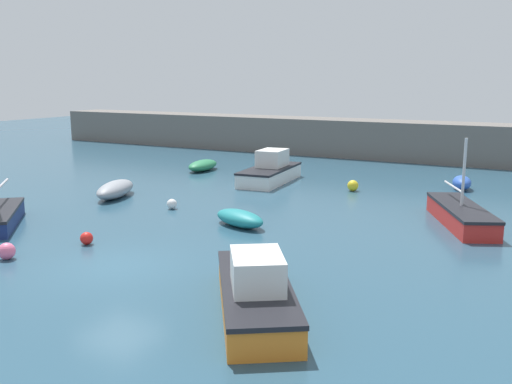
{
  "coord_description": "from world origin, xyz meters",
  "views": [
    {
      "loc": [
        12.39,
        -13.22,
        5.9
      ],
      "look_at": [
        -0.69,
        10.51,
        0.54
      ],
      "focal_mm": 40.0,
      "sensor_mm": 36.0,
      "label": 1
    }
  ],
  "objects_px": {
    "motorboat_with_cabin": "(270,171)",
    "rowboat_white_midwater": "(203,165)",
    "sailboat_twin_hulled": "(461,215)",
    "mooring_buoy_yellow": "(353,186)",
    "mooring_buoy_red": "(87,238)",
    "mooring_buoy_pink": "(7,251)",
    "open_tender_yellow": "(240,218)",
    "motorboat_grey_hull": "(256,292)",
    "dinghy_near_pier": "(462,183)",
    "rowboat_blue_near": "(115,189)",
    "mooring_buoy_white": "(172,204)"
  },
  "relations": [
    {
      "from": "motorboat_with_cabin",
      "to": "rowboat_white_midwater",
      "type": "distance_m",
      "value": 6.09
    },
    {
      "from": "sailboat_twin_hulled",
      "to": "mooring_buoy_yellow",
      "type": "height_order",
      "value": "sailboat_twin_hulled"
    },
    {
      "from": "sailboat_twin_hulled",
      "to": "mooring_buoy_red",
      "type": "height_order",
      "value": "sailboat_twin_hulled"
    },
    {
      "from": "rowboat_white_midwater",
      "to": "mooring_buoy_yellow",
      "type": "relative_size",
      "value": 5.39
    },
    {
      "from": "mooring_buoy_pink",
      "to": "motorboat_with_cabin",
      "type": "bearing_deg",
      "value": 86.84
    },
    {
      "from": "open_tender_yellow",
      "to": "motorboat_grey_hull",
      "type": "height_order",
      "value": "motorboat_grey_hull"
    },
    {
      "from": "sailboat_twin_hulled",
      "to": "dinghy_near_pier",
      "type": "distance_m",
      "value": 8.23
    },
    {
      "from": "open_tender_yellow",
      "to": "dinghy_near_pier",
      "type": "height_order",
      "value": "dinghy_near_pier"
    },
    {
      "from": "rowboat_blue_near",
      "to": "mooring_buoy_yellow",
      "type": "bearing_deg",
      "value": -73.73
    },
    {
      "from": "motorboat_grey_hull",
      "to": "mooring_buoy_white",
      "type": "distance_m",
      "value": 12.65
    },
    {
      "from": "rowboat_white_midwater",
      "to": "dinghy_near_pier",
      "type": "height_order",
      "value": "dinghy_near_pier"
    },
    {
      "from": "open_tender_yellow",
      "to": "mooring_buoy_pink",
      "type": "bearing_deg",
      "value": -101.25
    },
    {
      "from": "dinghy_near_pier",
      "to": "mooring_buoy_white",
      "type": "height_order",
      "value": "dinghy_near_pier"
    },
    {
      "from": "dinghy_near_pier",
      "to": "mooring_buoy_pink",
      "type": "bearing_deg",
      "value": 136.16
    },
    {
      "from": "sailboat_twin_hulled",
      "to": "open_tender_yellow",
      "type": "xyz_separation_m",
      "value": [
        -7.88,
        -4.59,
        -0.09
      ]
    },
    {
      "from": "motorboat_with_cabin",
      "to": "dinghy_near_pier",
      "type": "relative_size",
      "value": 2.82
    },
    {
      "from": "rowboat_white_midwater",
      "to": "sailboat_twin_hulled",
      "type": "xyz_separation_m",
      "value": [
        17.38,
        -6.76,
        0.08
      ]
    },
    {
      "from": "motorboat_grey_hull",
      "to": "mooring_buoy_yellow",
      "type": "height_order",
      "value": "motorboat_grey_hull"
    },
    {
      "from": "sailboat_twin_hulled",
      "to": "motorboat_grey_hull",
      "type": "bearing_deg",
      "value": -39.89
    },
    {
      "from": "dinghy_near_pier",
      "to": "mooring_buoy_yellow",
      "type": "bearing_deg",
      "value": 108.37
    },
    {
      "from": "sailboat_twin_hulled",
      "to": "rowboat_blue_near",
      "type": "distance_m",
      "value": 16.6
    },
    {
      "from": "mooring_buoy_red",
      "to": "dinghy_near_pier",
      "type": "bearing_deg",
      "value": 60.24
    },
    {
      "from": "dinghy_near_pier",
      "to": "mooring_buoy_white",
      "type": "xyz_separation_m",
      "value": [
        -10.94,
        -11.52,
        -0.14
      ]
    },
    {
      "from": "rowboat_white_midwater",
      "to": "motorboat_grey_hull",
      "type": "distance_m",
      "value": 23.66
    },
    {
      "from": "sailboat_twin_hulled",
      "to": "open_tender_yellow",
      "type": "height_order",
      "value": "sailboat_twin_hulled"
    },
    {
      "from": "motorboat_with_cabin",
      "to": "mooring_buoy_yellow",
      "type": "xyz_separation_m",
      "value": [
        5.17,
        -0.33,
        -0.36
      ]
    },
    {
      "from": "motorboat_with_cabin",
      "to": "mooring_buoy_yellow",
      "type": "height_order",
      "value": "motorboat_with_cabin"
    },
    {
      "from": "rowboat_white_midwater",
      "to": "dinghy_near_pier",
      "type": "relative_size",
      "value": 1.56
    },
    {
      "from": "sailboat_twin_hulled",
      "to": "rowboat_blue_near",
      "type": "height_order",
      "value": "sailboat_twin_hulled"
    },
    {
      "from": "rowboat_white_midwater",
      "to": "mooring_buoy_white",
      "type": "height_order",
      "value": "rowboat_white_midwater"
    },
    {
      "from": "mooring_buoy_red",
      "to": "motorboat_with_cabin",
      "type": "bearing_deg",
      "value": 90.39
    },
    {
      "from": "motorboat_grey_hull",
      "to": "mooring_buoy_yellow",
      "type": "xyz_separation_m",
      "value": [
        -3.33,
        16.85,
        -0.29
      ]
    },
    {
      "from": "rowboat_white_midwater",
      "to": "motorboat_grey_hull",
      "type": "xyz_separation_m",
      "value": [
        14.37,
        -18.8,
        0.24
      ]
    },
    {
      "from": "motorboat_with_cabin",
      "to": "mooring_buoy_yellow",
      "type": "bearing_deg",
      "value": 79.94
    },
    {
      "from": "rowboat_blue_near",
      "to": "mooring_buoy_red",
      "type": "distance_m",
      "value": 8.56
    },
    {
      "from": "sailboat_twin_hulled",
      "to": "rowboat_blue_near",
      "type": "xyz_separation_m",
      "value": [
        -16.4,
        -2.6,
        -0.01
      ]
    },
    {
      "from": "sailboat_twin_hulled",
      "to": "dinghy_near_pier",
      "type": "relative_size",
      "value": 2.79
    },
    {
      "from": "open_tender_yellow",
      "to": "motorboat_grey_hull",
      "type": "relative_size",
      "value": 0.51
    },
    {
      "from": "open_tender_yellow",
      "to": "mooring_buoy_pink",
      "type": "height_order",
      "value": "open_tender_yellow"
    },
    {
      "from": "rowboat_blue_near",
      "to": "mooring_buoy_white",
      "type": "xyz_separation_m",
      "value": [
        4.16,
        -0.78,
        -0.18
      ]
    },
    {
      "from": "rowboat_white_midwater",
      "to": "mooring_buoy_pink",
      "type": "xyz_separation_m",
      "value": [
        4.91,
        -18.88,
        -0.07
      ]
    },
    {
      "from": "open_tender_yellow",
      "to": "dinghy_near_pier",
      "type": "relative_size",
      "value": 1.39
    },
    {
      "from": "mooring_buoy_white",
      "to": "mooring_buoy_pink",
      "type": "height_order",
      "value": "mooring_buoy_pink"
    },
    {
      "from": "rowboat_blue_near",
      "to": "mooring_buoy_white",
      "type": "bearing_deg",
      "value": -120.81
    },
    {
      "from": "rowboat_blue_near",
      "to": "mooring_buoy_red",
      "type": "relative_size",
      "value": 8.15
    },
    {
      "from": "motorboat_with_cabin",
      "to": "mooring_buoy_pink",
      "type": "height_order",
      "value": "motorboat_with_cabin"
    },
    {
      "from": "dinghy_near_pier",
      "to": "motorboat_grey_hull",
      "type": "distance_m",
      "value": 20.24
    },
    {
      "from": "motorboat_grey_hull",
      "to": "motorboat_with_cabin",
      "type": "bearing_deg",
      "value": -7.94
    },
    {
      "from": "motorboat_with_cabin",
      "to": "rowboat_blue_near",
      "type": "xyz_separation_m",
      "value": [
        -4.89,
        -7.74,
        -0.24
      ]
    },
    {
      "from": "rowboat_white_midwater",
      "to": "rowboat_blue_near",
      "type": "xyz_separation_m",
      "value": [
        0.98,
        -9.36,
        0.06
      ]
    }
  ]
}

